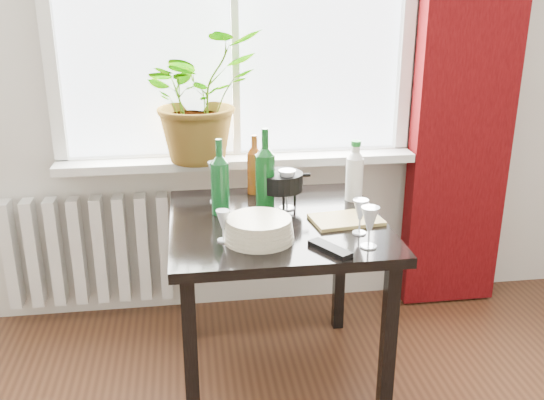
{
  "coord_description": "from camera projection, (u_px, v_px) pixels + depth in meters",
  "views": [
    {
      "loc": [
        -0.24,
        -0.68,
        1.63
      ],
      "look_at": [
        0.08,
        1.55,
        0.83
      ],
      "focal_mm": 40.0,
      "sensor_mm": 36.0,
      "label": 1
    }
  ],
  "objects": [
    {
      "name": "windowsill",
      "position": [
        238.0,
        160.0,
        2.94
      ],
      "size": [
        1.72,
        0.2,
        0.04
      ],
      "color": "silver",
      "rests_on": "ground"
    },
    {
      "name": "plate_stack",
      "position": [
        259.0,
        229.0,
        2.22
      ],
      "size": [
        0.32,
        0.32,
        0.08
      ],
      "primitive_type": "cylinder",
      "rotation": [
        0.0,
        0.0,
        -0.29
      ],
      "color": "beige",
      "rests_on": "table"
    },
    {
      "name": "wine_bottle_left",
      "position": [
        220.0,
        176.0,
        2.44
      ],
      "size": [
        0.08,
        0.08,
        0.32
      ],
      "primitive_type": null,
      "rotation": [
        0.0,
        0.0,
        -0.07
      ],
      "color": "#0D451B",
      "rests_on": "table"
    },
    {
      "name": "wineglass_front_right",
      "position": [
        369.0,
        227.0,
        2.15
      ],
      "size": [
        0.09,
        0.09,
        0.16
      ],
      "primitive_type": null,
      "rotation": [
        0.0,
        0.0,
        0.37
      ],
      "color": "silver",
      "rests_on": "table"
    },
    {
      "name": "fondue_pot",
      "position": [
        281.0,
        189.0,
        2.55
      ],
      "size": [
        0.27,
        0.25,
        0.15
      ],
      "primitive_type": null,
      "rotation": [
        0.0,
        0.0,
        0.36
      ],
      "color": "black",
      "rests_on": "table"
    },
    {
      "name": "cleaning_bottle",
      "position": [
        355.0,
        171.0,
        2.61
      ],
      "size": [
        0.1,
        0.1,
        0.26
      ],
      "primitive_type": null,
      "rotation": [
        0.0,
        0.0,
        0.36
      ],
      "color": "white",
      "rests_on": "table"
    },
    {
      "name": "bottle_amber",
      "position": [
        255.0,
        164.0,
        2.69
      ],
      "size": [
        0.07,
        0.07,
        0.27
      ],
      "primitive_type": null,
      "rotation": [
        0.0,
        0.0,
        0.11
      ],
      "color": "#7B380D",
      "rests_on": "table"
    },
    {
      "name": "tv_remote",
      "position": [
        330.0,
        249.0,
        2.13
      ],
      "size": [
        0.14,
        0.18,
        0.02
      ],
      "primitive_type": "cube",
      "rotation": [
        0.0,
        0.0,
        0.53
      ],
      "color": "black",
      "rests_on": "table"
    },
    {
      "name": "wineglass_far_right",
      "position": [
        360.0,
        216.0,
        2.27
      ],
      "size": [
        0.07,
        0.07,
        0.14
      ],
      "primitive_type": null,
      "rotation": [
        0.0,
        0.0,
        0.18
      ],
      "color": "silver",
      "rests_on": "table"
    },
    {
      "name": "wineglass_back_left",
      "position": [
        217.0,
        182.0,
        2.59
      ],
      "size": [
        0.08,
        0.08,
        0.18
      ],
      "primitive_type": null,
      "rotation": [
        0.0,
        0.0,
        0.06
      ],
      "color": "#B0B8BE",
      "rests_on": "table"
    },
    {
      "name": "wineglass_back_center",
      "position": [
        287.0,
        189.0,
        2.52
      ],
      "size": [
        0.09,
        0.09,
        0.17
      ],
      "primitive_type": null,
      "rotation": [
        0.0,
        0.0,
        -0.34
      ],
      "color": "silver",
      "rests_on": "table"
    },
    {
      "name": "radiator",
      "position": [
        89.0,
        250.0,
        3.01
      ],
      "size": [
        0.8,
        0.1,
        0.55
      ],
      "color": "silver",
      "rests_on": "ground"
    },
    {
      "name": "wineglass_front_left",
      "position": [
        223.0,
        226.0,
        2.2
      ],
      "size": [
        0.06,
        0.06,
        0.12
      ],
      "primitive_type": null,
      "rotation": [
        0.0,
        0.0,
        0.15
      ],
      "color": "silver",
      "rests_on": "table"
    },
    {
      "name": "wine_bottle_right",
      "position": [
        265.0,
        169.0,
        2.49
      ],
      "size": [
        0.11,
        0.11,
        0.35
      ],
      "primitive_type": null,
      "rotation": [
        0.0,
        0.0,
        0.41
      ],
      "color": "#0C4215",
      "rests_on": "table"
    },
    {
      "name": "potted_plant",
      "position": [
        199.0,
        96.0,
        2.77
      ],
      "size": [
        0.71,
        0.68,
        0.6
      ],
      "primitive_type": "imported",
      "rotation": [
        0.0,
        0.0,
        0.53
      ],
      "color": "#2E6D1D",
      "rests_on": "windowsill"
    },
    {
      "name": "cutting_board",
      "position": [
        346.0,
        220.0,
        2.4
      ],
      "size": [
        0.29,
        0.21,
        0.01
      ],
      "primitive_type": "cube",
      "rotation": [
        0.0,
        0.0,
        0.13
      ],
      "color": "#A9914C",
      "rests_on": "table"
    },
    {
      "name": "table",
      "position": [
        277.0,
        241.0,
        2.45
      ],
      "size": [
        0.85,
        0.85,
        0.74
      ],
      "color": "black",
      "rests_on": "ground"
    },
    {
      "name": "curtain",
      "position": [
        469.0,
        58.0,
        2.9
      ],
      "size": [
        0.5,
        0.12,
        2.56
      ],
      "color": "#3D0507",
      "rests_on": "ground"
    }
  ]
}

